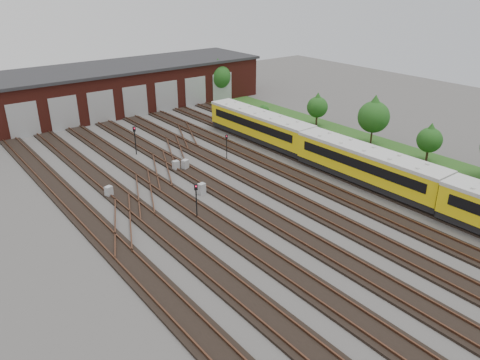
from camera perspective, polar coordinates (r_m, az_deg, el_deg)
ground at (r=40.55m, az=5.19°, el=-3.67°), size 120.00×120.00×0.00m
track_network at (r=40.78m, az=4.47°, el=-3.30°), size 30.40×70.00×0.33m
maintenance_shed at (r=72.26m, az=-16.99°, el=10.46°), size 51.00×12.50×6.35m
grass_verge at (r=59.74m, az=12.22°, el=5.10°), size 8.00×55.00×0.05m
metro_train at (r=46.08m, az=15.26°, el=1.77°), size 3.11×47.87×3.27m
signal_mast_0 at (r=38.17m, az=-5.36°, el=-2.07°), size 0.30×0.28×3.19m
signal_mast_1 at (r=53.42m, az=-12.70°, el=5.19°), size 0.30×0.28×3.26m
signal_mast_2 at (r=50.85m, az=-1.64°, el=4.45°), size 0.26×0.25×2.80m
signal_mast_3 at (r=52.76m, az=5.47°, el=5.49°), size 0.30×0.29×3.39m
relay_cabinet_0 at (r=44.12m, az=-15.69°, el=-1.38°), size 0.76×0.70×1.05m
relay_cabinet_1 at (r=48.69m, az=-7.82°, el=1.74°), size 0.64×0.53×1.05m
relay_cabinet_2 at (r=43.19m, az=-4.69°, el=-1.07°), size 0.68×0.59×1.05m
relay_cabinet_3 at (r=48.74m, az=-6.70°, el=1.85°), size 0.80×0.74×1.10m
relay_cabinet_4 at (r=62.76m, az=1.72°, el=6.99°), size 0.68×0.60×0.98m
tree_0 at (r=75.98m, az=-2.68°, el=12.86°), size 3.98×3.98×6.60m
tree_1 at (r=63.00m, az=9.43°, el=9.05°), size 2.75×2.75×4.56m
tree_2 at (r=56.75m, az=16.03°, el=7.84°), size 3.67×3.67×6.08m
tree_3 at (r=53.60m, az=22.16°, el=4.87°), size 2.66×2.66×4.41m
bush_0 at (r=49.53m, az=22.67°, el=0.61°), size 1.35×1.35×1.35m
bush_1 at (r=70.57m, az=0.76°, el=9.04°), size 1.30×1.30×1.30m
bush_2 at (r=68.97m, az=2.94°, el=8.73°), size 1.45×1.45×1.45m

